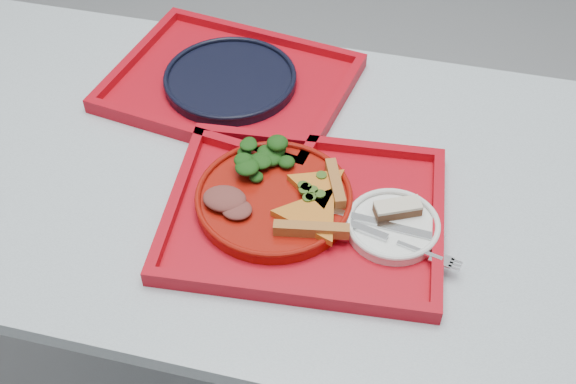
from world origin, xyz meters
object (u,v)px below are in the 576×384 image
(tray_main, at_px, (305,216))
(navy_plate, at_px, (230,81))
(dinner_plate, at_px, (274,200))
(tray_far, at_px, (231,86))
(dessert_bar, at_px, (398,209))

(tray_main, bearing_deg, navy_plate, 121.29)
(tray_main, relative_size, dinner_plate, 1.73)
(tray_far, distance_m, dessert_bar, 0.46)
(tray_far, relative_size, dinner_plate, 1.73)
(tray_far, xyz_separation_m, navy_plate, (-0.00, 0.00, 0.01))
(tray_main, xyz_separation_m, dinner_plate, (-0.05, 0.01, 0.02))
(dinner_plate, bearing_deg, tray_far, 119.52)
(tray_main, relative_size, dessert_bar, 5.58)
(navy_plate, xyz_separation_m, dessert_bar, (0.37, -0.28, 0.02))
(tray_main, bearing_deg, dinner_plate, 164.87)
(tray_far, bearing_deg, tray_main, -44.90)
(navy_plate, bearing_deg, tray_far, 0.00)
(tray_far, height_order, navy_plate, navy_plate)
(tray_main, height_order, navy_plate, navy_plate)
(dinner_plate, relative_size, dessert_bar, 3.22)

